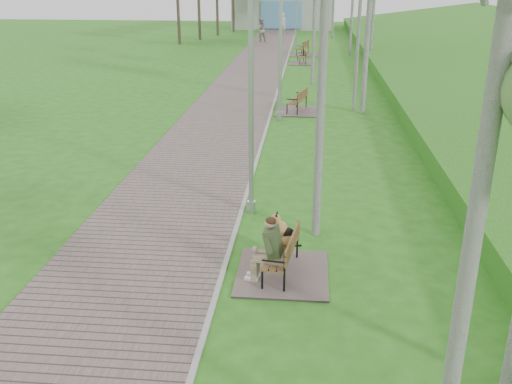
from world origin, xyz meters
TOP-DOWN VIEW (x-y plane):
  - ground at (0.00, 0.00)m, footprint 120.00×120.00m
  - walkway at (-1.75, 21.50)m, footprint 3.50×67.00m
  - kerb at (0.00, 21.50)m, footprint 0.10×67.00m
  - building_north at (-1.50, 50.97)m, footprint 10.00×5.20m
  - bench_main at (1.04, -0.72)m, footprint 1.73×1.92m
  - bench_second at (1.04, 12.99)m, footprint 1.83×2.03m
  - bench_third at (0.98, 26.47)m, footprint 1.62×1.80m
  - bench_far at (0.95, 30.39)m, footprint 1.98×2.20m
  - lamp_post_near at (0.24, 2.24)m, footprint 0.20×0.20m
  - lamp_post_second at (0.39, 11.46)m, footprint 0.22×0.22m
  - lamp_post_third at (0.36, 34.03)m, footprint 0.22×0.22m
  - pedestrian_near at (-1.17, 44.86)m, footprint 0.77×0.57m
  - pedestrian_far at (-2.63, 38.18)m, footprint 1.12×0.99m

SIDE VIEW (x-z plane):
  - ground at x=0.00m, z-range 0.00..0.00m
  - walkway at x=-1.75m, z-range 0.00..0.04m
  - kerb at x=0.00m, z-range 0.00..0.05m
  - bench_third at x=0.98m, z-range -0.32..0.68m
  - bench_second at x=1.04m, z-range -0.35..0.77m
  - bench_far at x=0.95m, z-range -0.38..0.83m
  - bench_main at x=1.04m, z-range -0.33..1.17m
  - pedestrian_far at x=-2.63m, z-range 0.00..1.91m
  - pedestrian_near at x=-1.17m, z-range 0.00..1.93m
  - building_north at x=-1.50m, z-range -0.01..3.99m
  - lamp_post_near at x=0.24m, z-range -0.17..4.92m
  - lamp_post_third at x=0.36m, z-range -0.19..5.47m
  - lamp_post_second at x=0.39m, z-range -0.19..5.62m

